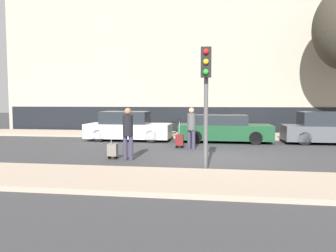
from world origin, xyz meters
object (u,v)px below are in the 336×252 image
at_px(traffic_light, 206,84).
at_px(pedestrian_left, 128,130).
at_px(parked_car_2, 328,129).
at_px(parked_car_1, 224,129).
at_px(trolley_right, 179,140).
at_px(trolley_left, 113,150).
at_px(parked_bicycle, 182,127).
at_px(parked_car_0, 128,127).
at_px(pedestrian_right, 191,126).

bearing_deg(traffic_light, pedestrian_left, 150.43).
bearing_deg(parked_car_2, parked_car_1, -179.64).
distance_m(parked_car_1, traffic_light, 7.18).
bearing_deg(parked_car_1, trolley_right, -127.49).
height_order(trolley_left, parked_bicycle, parked_bicycle).
bearing_deg(traffic_light, parked_car_0, 120.94).
xyz_separation_m(pedestrian_left, trolley_right, (1.39, 2.98, -0.65)).
relative_size(parked_car_0, trolley_left, 3.90).
xyz_separation_m(trolley_left, pedestrian_right, (2.45, 2.73, 0.64)).
distance_m(pedestrian_left, pedestrian_right, 3.36).
bearing_deg(pedestrian_left, parked_bicycle, 86.81).
height_order(pedestrian_right, trolley_right, pedestrian_right).
distance_m(pedestrian_left, trolley_right, 3.35).
relative_size(parked_car_0, pedestrian_right, 2.46).
bearing_deg(parked_car_0, trolley_right, -39.65).
height_order(parked_car_0, parked_car_1, parked_car_0).
height_order(parked_car_1, parked_bicycle, parked_car_1).
height_order(parked_car_2, trolley_right, parked_car_2).
xyz_separation_m(pedestrian_right, trolley_right, (-0.51, 0.21, -0.62)).
height_order(parked_car_2, traffic_light, traffic_light).
height_order(trolley_right, parked_bicycle, trolley_right).
bearing_deg(trolley_right, trolley_left, -123.36).
bearing_deg(pedestrian_right, traffic_light, -58.45).
bearing_deg(pedestrian_left, parked_car_2, 38.17).
height_order(parked_car_1, parked_car_2, parked_car_2).
height_order(pedestrian_left, trolley_right, pedestrian_left).
distance_m(parked_car_2, pedestrian_left, 9.69).
bearing_deg(parked_bicycle, trolley_right, -85.07).
height_order(pedestrian_left, parked_bicycle, pedestrian_left).
height_order(parked_car_0, trolley_left, parked_car_0).
height_order(parked_car_1, pedestrian_right, pedestrian_right).
bearing_deg(parked_car_2, parked_car_0, -179.34).
height_order(pedestrian_left, traffic_light, traffic_light).
xyz_separation_m(parked_car_0, parked_car_1, (4.76, 0.08, -0.05)).
height_order(pedestrian_left, trolley_left, pedestrian_left).
xyz_separation_m(pedestrian_left, pedestrian_right, (1.90, 2.77, -0.03)).
xyz_separation_m(parked_car_2, parked_bicycle, (-7.03, 2.37, -0.19)).
xyz_separation_m(parked_car_2, pedestrian_left, (-8.00, -5.46, 0.31)).
bearing_deg(parked_car_1, pedestrian_right, -117.32).
bearing_deg(pedestrian_right, trolley_left, -109.84).
relative_size(trolley_left, trolley_right, 0.96).
xyz_separation_m(pedestrian_right, parked_bicycle, (-0.93, 5.07, -0.47)).
bearing_deg(pedestrian_right, parked_bicycle, 122.36).
height_order(parked_car_0, traffic_light, traffic_light).
bearing_deg(pedestrian_right, parked_car_1, 84.65).
relative_size(pedestrian_right, traffic_light, 0.50).
relative_size(parked_car_2, trolley_left, 3.79).
height_order(parked_car_2, pedestrian_right, pedestrian_right).
relative_size(pedestrian_left, pedestrian_right, 1.02).
distance_m(trolley_left, pedestrian_right, 3.72).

